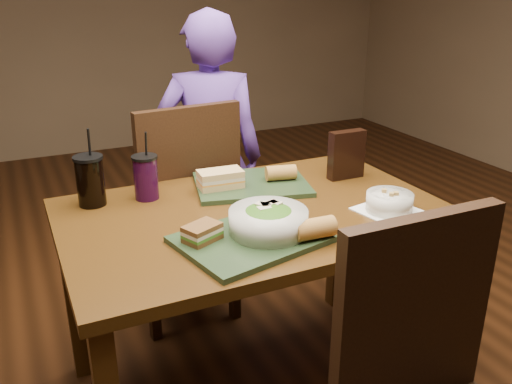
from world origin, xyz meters
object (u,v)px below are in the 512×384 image
chair_far (184,205)px  sandwich_far (220,179)px  dining_table (256,235)px  cup_cola (90,180)px  tray_far (251,184)px  soup_bowl (389,202)px  chip_bag (346,155)px  cup_berry (146,177)px  baguette_far (281,173)px  tray_near (251,239)px  sandwich_near (202,233)px  salad_bowl (268,220)px  baguette_near (314,229)px  diner (211,158)px

chair_far → sandwich_far: (0.04, -0.35, 0.23)m
dining_table → cup_cola: 0.61m
sandwich_far → cup_cola: (-0.45, 0.07, 0.04)m
tray_far → soup_bowl: (0.32, -0.42, 0.03)m
chair_far → chip_bag: chair_far is taller
tray_far → chip_bag: (0.38, -0.07, 0.09)m
cup_berry → baguette_far: bearing=-8.6°
tray_far → chip_bag: size_ratio=2.19×
baguette_far → tray_near: bearing=-127.7°
dining_table → sandwich_far: bearing=100.6°
sandwich_near → baguette_far: (0.45, 0.36, 0.00)m
salad_bowl → baguette_near: (0.10, -0.10, -0.01)m
chair_far → diner: 0.34m
chip_bag → dining_table: bearing=-161.4°
soup_bowl → cup_berry: size_ratio=0.90×
sandwich_far → cup_cola: 0.46m
soup_bowl → cup_berry: cup_berry is taller
soup_bowl → cup_berry: bearing=146.8°
salad_bowl → baguette_far: 0.47m
tray_near → salad_bowl: bearing=6.8°
chair_far → diner: size_ratio=0.75×
baguette_near → sandwich_far: bearing=100.3°
diner → salad_bowl: bearing=102.4°
diner → baguette_far: size_ratio=11.96×
sandwich_far → cup_cola: bearing=170.7°
cup_cola → tray_far: bearing=-7.3°
chip_bag → chair_far: bearing=143.1°
chair_far → chip_bag: size_ratio=5.36×
cup_cola → baguette_far: bearing=-8.1°
dining_table → sandwich_near: 0.33m
tray_far → cup_cola: (-0.58, 0.07, 0.08)m
baguette_near → diner: bearing=85.6°
tray_far → diner: bearing=84.8°
tray_far → salad_bowl: salad_bowl is taller
diner → cup_cola: (-0.63, -0.51, 0.15)m
baguette_near → baguette_far: size_ratio=1.10×
salad_bowl → sandwich_far: (0.01, 0.42, -0.01)m
baguette_near → soup_bowl: bearing=15.6°
dining_table → chip_bag: size_ratio=6.77×
baguette_near → chair_far: bearing=98.7°
tray_far → baguette_near: bearing=-93.6°
salad_bowl → baguette_near: salad_bowl is taller
cup_cola → cup_berry: (0.19, -0.02, -0.01)m
diner → salad_bowl: (-0.19, -1.00, 0.12)m
dining_table → chair_far: 0.58m
soup_bowl → tray_far: bearing=127.8°
diner → chip_bag: bearing=139.7°
salad_bowl → cup_berry: bearing=118.5°
baguette_near → chip_bag: size_ratio=0.66×
dining_table → tray_near: tray_near is taller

